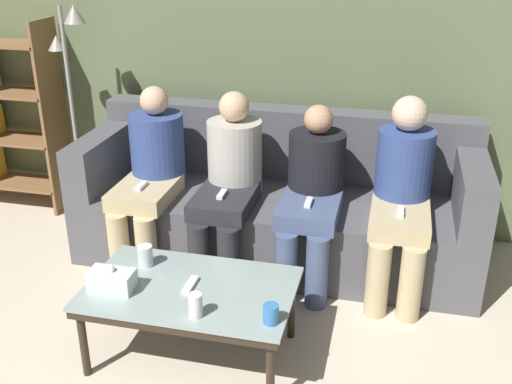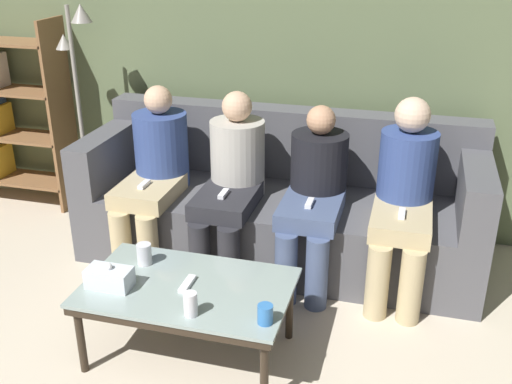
% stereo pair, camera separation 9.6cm
% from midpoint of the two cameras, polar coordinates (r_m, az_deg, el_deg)
% --- Properties ---
extents(wall_back, '(12.00, 0.06, 2.60)m').
position_cam_midpoint_polar(wall_back, '(4.16, 3.07, 13.86)').
color(wall_back, '#60704C').
rests_on(wall_back, ground_plane).
extents(couch, '(2.54, 0.89, 0.92)m').
position_cam_midpoint_polar(couch, '(3.96, 1.40, -1.29)').
color(couch, '#515156').
rests_on(couch, ground_plane).
extents(coffee_table, '(1.02, 0.63, 0.41)m').
position_cam_midpoint_polar(coffee_table, '(3.00, -7.16, -9.60)').
color(coffee_table, '#8C9E99').
rests_on(coffee_table, ground_plane).
extents(cup_near_left, '(0.07, 0.07, 0.09)m').
position_cam_midpoint_polar(cup_near_left, '(2.69, 0.39, -11.55)').
color(cup_near_left, '#3372BF').
rests_on(cup_near_left, coffee_table).
extents(cup_near_right, '(0.08, 0.08, 0.11)m').
position_cam_midpoint_polar(cup_near_right, '(3.16, -11.35, -5.99)').
color(cup_near_right, silver).
rests_on(cup_near_right, coffee_table).
extents(cup_far_center, '(0.06, 0.06, 0.12)m').
position_cam_midpoint_polar(cup_far_center, '(2.74, -6.80, -10.68)').
color(cup_far_center, silver).
rests_on(cup_far_center, coffee_table).
extents(tissue_box, '(0.22, 0.12, 0.13)m').
position_cam_midpoint_polar(tissue_box, '(3.01, -14.48, -8.12)').
color(tissue_box, silver).
rests_on(tissue_box, coffee_table).
extents(game_remote, '(0.04, 0.15, 0.02)m').
position_cam_midpoint_polar(game_remote, '(2.98, -7.21, -8.79)').
color(game_remote, white).
rests_on(game_remote, coffee_table).
extents(standing_lamp, '(0.31, 0.26, 1.56)m').
position_cam_midpoint_polar(standing_lamp, '(4.41, -17.60, 8.82)').
color(standing_lamp, gray).
rests_on(standing_lamp, ground_plane).
extents(seated_person_left_end, '(0.35, 0.72, 1.12)m').
position_cam_midpoint_polar(seated_person_left_end, '(3.89, -10.61, 2.11)').
color(seated_person_left_end, tan).
rests_on(seated_person_left_end, ground_plane).
extents(seated_person_mid_left, '(0.34, 0.73, 1.11)m').
position_cam_midpoint_polar(seated_person_mid_left, '(3.71, -3.26, 1.37)').
color(seated_person_mid_left, '#28282D').
rests_on(seated_person_mid_left, ground_plane).
extents(seated_person_mid_right, '(0.35, 0.72, 1.06)m').
position_cam_midpoint_polar(seated_person_mid_right, '(3.61, 4.68, 0.30)').
color(seated_person_mid_right, '#47567A').
rests_on(seated_person_mid_right, ground_plane).
extents(seated_person_right_end, '(0.33, 0.71, 1.15)m').
position_cam_midpoint_polar(seated_person_right_end, '(3.57, 12.99, 0.12)').
color(seated_person_right_end, tan).
rests_on(seated_person_right_end, ground_plane).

